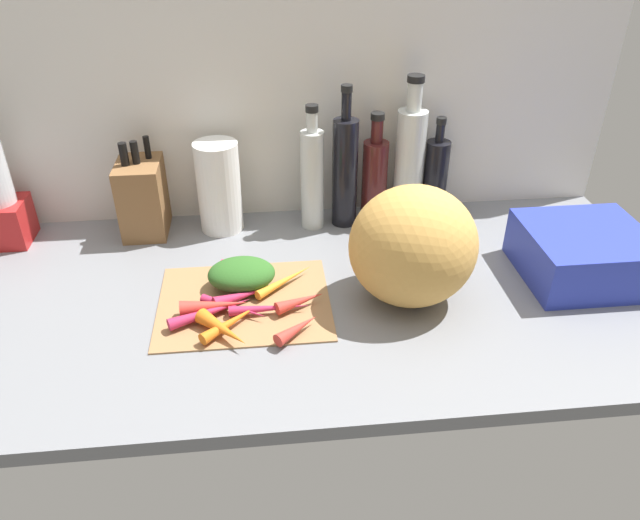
% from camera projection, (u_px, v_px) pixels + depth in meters
% --- Properties ---
extents(ground_plane, '(1.70, 0.80, 0.03)m').
position_uv_depth(ground_plane, '(292.00, 295.00, 1.32)').
color(ground_plane, slate).
extents(wall_back, '(1.70, 0.03, 0.60)m').
position_uv_depth(wall_back, '(279.00, 100.00, 1.48)').
color(wall_back, silver).
rests_on(wall_back, ground_plane).
extents(cutting_board, '(0.36, 0.29, 0.01)m').
position_uv_depth(cutting_board, '(244.00, 302.00, 1.27)').
color(cutting_board, '#997047').
rests_on(cutting_board, ground_plane).
extents(carrot_0, '(0.13, 0.12, 0.02)m').
position_uv_depth(carrot_0, '(285.00, 281.00, 1.31)').
color(carrot_0, orange).
rests_on(carrot_0, cutting_board).
extents(carrot_1, '(0.17, 0.09, 0.03)m').
position_uv_depth(carrot_1, '(211.00, 312.00, 1.21)').
color(carrot_1, '#B2264C').
rests_on(carrot_1, cutting_board).
extents(carrot_2, '(0.11, 0.12, 0.03)m').
position_uv_depth(carrot_2, '(223.00, 329.00, 1.16)').
color(carrot_2, orange).
rests_on(carrot_2, cutting_board).
extents(carrot_3, '(0.12, 0.12, 0.02)m').
position_uv_depth(carrot_3, '(232.00, 322.00, 1.19)').
color(carrot_3, orange).
rests_on(carrot_3, cutting_board).
extents(carrot_4, '(0.14, 0.04, 0.03)m').
position_uv_depth(carrot_4, '(214.00, 306.00, 1.22)').
color(carrot_4, red).
rests_on(carrot_4, cutting_board).
extents(carrot_5, '(0.11, 0.07, 0.03)m').
position_uv_depth(carrot_5, '(239.00, 297.00, 1.26)').
color(carrot_5, '#B2264C').
rests_on(carrot_5, cutting_board).
extents(carrot_6, '(0.11, 0.07, 0.03)m').
position_uv_depth(carrot_6, '(300.00, 301.00, 1.24)').
color(carrot_6, red).
rests_on(carrot_6, cutting_board).
extents(carrot_7, '(0.14, 0.09, 0.02)m').
position_uv_depth(carrot_7, '(234.00, 308.00, 1.23)').
color(carrot_7, '#B2264C').
rests_on(carrot_7, cutting_board).
extents(carrot_8, '(0.17, 0.02, 0.02)m').
position_uv_depth(carrot_8, '(270.00, 308.00, 1.23)').
color(carrot_8, '#B2264C').
rests_on(carrot_8, cutting_board).
extents(carrot_9, '(0.10, 0.09, 0.03)m').
position_uv_depth(carrot_9, '(297.00, 328.00, 1.17)').
color(carrot_9, red).
rests_on(carrot_9, cutting_board).
extents(carrot_10, '(0.11, 0.07, 0.03)m').
position_uv_depth(carrot_10, '(243.00, 269.00, 1.34)').
color(carrot_10, '#B2264C').
rests_on(carrot_10, cutting_board).
extents(carrot_greens_pile, '(0.14, 0.11, 0.06)m').
position_uv_depth(carrot_greens_pile, '(242.00, 274.00, 1.30)').
color(carrot_greens_pile, '#2D6023').
rests_on(carrot_greens_pile, cutting_board).
extents(winter_squash, '(0.26, 0.24, 0.25)m').
position_uv_depth(winter_squash, '(413.00, 246.00, 1.22)').
color(winter_squash, gold).
rests_on(winter_squash, ground_plane).
extents(knife_block, '(0.10, 0.17, 0.24)m').
position_uv_depth(knife_block, '(143.00, 195.00, 1.50)').
color(knife_block, brown).
rests_on(knife_block, ground_plane).
extents(paper_towel_roll, '(0.11, 0.11, 0.23)m').
position_uv_depth(paper_towel_roll, '(219.00, 187.00, 1.49)').
color(paper_towel_roll, white).
rests_on(paper_towel_roll, ground_plane).
extents(bottle_0, '(0.06, 0.06, 0.32)m').
position_uv_depth(bottle_0, '(312.00, 177.00, 1.49)').
color(bottle_0, silver).
rests_on(bottle_0, ground_plane).
extents(bottle_1, '(0.06, 0.06, 0.36)m').
position_uv_depth(bottle_1, '(345.00, 171.00, 1.50)').
color(bottle_1, black).
rests_on(bottle_1, ground_plane).
extents(bottle_2, '(0.06, 0.06, 0.29)m').
position_uv_depth(bottle_2, '(375.00, 178.00, 1.53)').
color(bottle_2, '#471919').
rests_on(bottle_2, ground_plane).
extents(bottle_3, '(0.07, 0.07, 0.37)m').
position_uv_depth(bottle_3, '(409.00, 161.00, 1.52)').
color(bottle_3, silver).
rests_on(bottle_3, ground_plane).
extents(bottle_4, '(0.06, 0.06, 0.27)m').
position_uv_depth(bottle_4, '(435.00, 178.00, 1.55)').
color(bottle_4, black).
rests_on(bottle_4, ground_plane).
extents(dish_rack, '(0.26, 0.25, 0.11)m').
position_uv_depth(dish_rack, '(583.00, 254.00, 1.34)').
color(dish_rack, '#2838AD').
rests_on(dish_rack, ground_plane).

